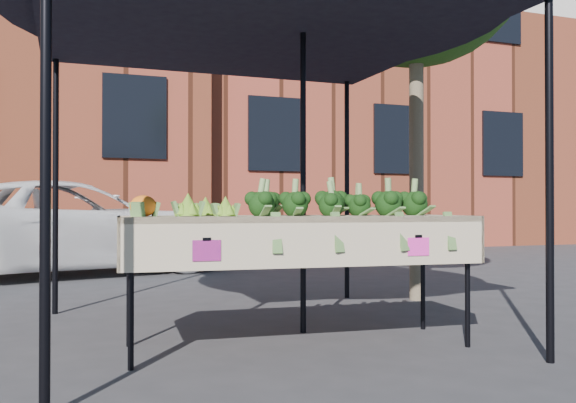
# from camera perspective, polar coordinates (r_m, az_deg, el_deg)

# --- Properties ---
(ground) EXTENTS (90.00, 90.00, 0.00)m
(ground) POSITION_cam_1_polar(r_m,az_deg,el_deg) (4.47, 3.43, -12.93)
(ground) COLOR #2E2E31
(table) EXTENTS (2.46, 0.99, 0.90)m
(table) POSITION_cam_1_polar(r_m,az_deg,el_deg) (4.24, 0.93, -7.42)
(table) COLOR #C0B08E
(table) RESTS_ON ground
(canopy) EXTENTS (3.16, 3.16, 2.74)m
(canopy) POSITION_cam_1_polar(r_m,az_deg,el_deg) (4.67, -2.96, 4.51)
(canopy) COLOR black
(canopy) RESTS_ON ground
(broccoli_heap) EXTENTS (1.35, 0.55, 0.24)m
(broccoli_heap) POSITION_cam_1_polar(r_m,az_deg,el_deg) (4.34, 4.20, 0.28)
(broccoli_heap) COLOR black
(broccoli_heap) RESTS_ON table
(romanesco_cluster) EXTENTS (0.42, 0.56, 0.19)m
(romanesco_cluster) POSITION_cam_1_polar(r_m,az_deg,el_deg) (4.06, -8.05, -0.05)
(romanesco_cluster) COLOR #7EA431
(romanesco_cluster) RESTS_ON table
(cauliflower_pair) EXTENTS (0.19, 0.19, 0.17)m
(cauliflower_pair) POSITION_cam_1_polar(r_m,az_deg,el_deg) (3.91, -13.32, -0.15)
(cauliflower_pair) COLOR orange
(cauliflower_pair) RESTS_ON table
(vehicle) EXTENTS (1.88, 2.50, 4.82)m
(vehicle) POSITION_cam_1_polar(r_m,az_deg,el_deg) (9.54, -19.54, 8.21)
(vehicle) COLOR white
(vehicle) RESTS_ON ground
(street_tree) EXTENTS (2.18, 2.18, 4.29)m
(street_tree) POSITION_cam_1_polar(r_m,az_deg,el_deg) (6.60, 11.86, 9.82)
(street_tree) COLOR #1E4C14
(street_tree) RESTS_ON ground
(building_right) EXTENTS (12.00, 8.00, 8.50)m
(building_right) POSITION_cam_1_polar(r_m,az_deg,el_deg) (18.96, 7.89, 9.41)
(building_right) COLOR brown
(building_right) RESTS_ON ground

